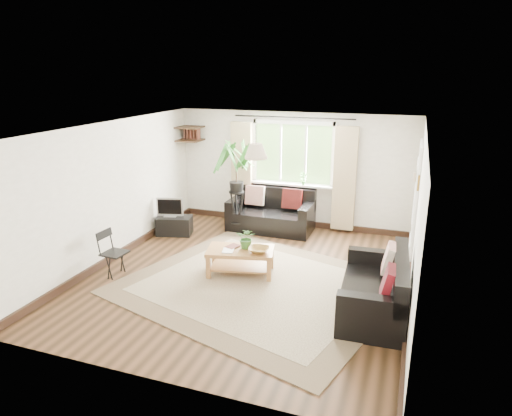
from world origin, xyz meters
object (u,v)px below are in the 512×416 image
(coffee_table, at_px, (241,262))
(palm_stand, at_px, (237,188))
(sofa_right, at_px, (374,286))
(sofa_back, at_px, (271,211))
(tv_stand, at_px, (174,225))
(folding_chair, at_px, (115,254))

(coffee_table, height_order, palm_stand, palm_stand)
(sofa_right, bearing_deg, palm_stand, -131.74)
(sofa_back, height_order, coffee_table, sofa_back)
(coffee_table, bearing_deg, tv_stand, 146.09)
(coffee_table, bearing_deg, sofa_back, 94.71)
(sofa_right, relative_size, tv_stand, 2.44)
(sofa_right, height_order, folding_chair, sofa_right)
(folding_chair, bearing_deg, sofa_right, -83.83)
(tv_stand, distance_m, palm_stand, 1.48)
(folding_chair, bearing_deg, tv_stand, 4.94)
(sofa_back, distance_m, palm_stand, 0.89)
(sofa_back, height_order, folding_chair, sofa_back)
(tv_stand, distance_m, folding_chair, 2.04)
(coffee_table, relative_size, tv_stand, 1.55)
(sofa_right, relative_size, folding_chair, 2.24)
(tv_stand, bearing_deg, sofa_back, 11.74)
(coffee_table, bearing_deg, folding_chair, -159.04)
(tv_stand, xyz_separation_m, folding_chair, (0.05, -2.04, 0.19))
(folding_chair, bearing_deg, sofa_back, -26.87)
(sofa_back, xyz_separation_m, coffee_table, (0.18, -2.21, -0.19))
(sofa_back, bearing_deg, folding_chair, -120.24)
(sofa_right, bearing_deg, folding_chair, -90.12)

